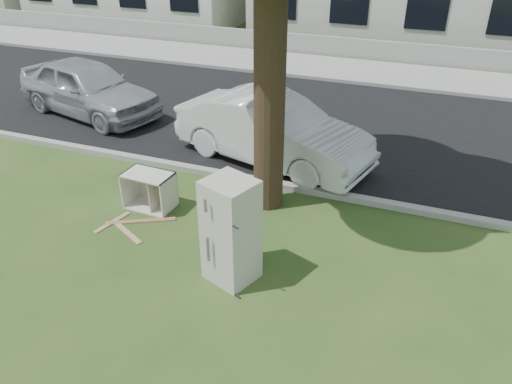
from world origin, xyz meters
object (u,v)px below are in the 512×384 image
at_px(car_center, 272,130).
at_px(car_left, 88,88).
at_px(fridge, 231,231).
at_px(cabinet, 149,191).

xyz_separation_m(car_center, car_left, (-5.47, 0.98, 0.00)).
bearing_deg(fridge, cabinet, 169.73).
relative_size(fridge, cabinet, 1.85).
height_order(cabinet, car_center, car_center).
relative_size(car_center, car_left, 1.03).
height_order(cabinet, car_left, car_left).
bearing_deg(car_center, fridge, -154.49).
distance_m(cabinet, car_left, 5.39).
bearing_deg(cabinet, fridge, -27.39).
xyz_separation_m(fridge, car_center, (-0.72, 3.93, -0.10)).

